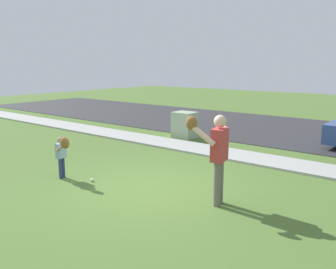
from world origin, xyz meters
The scene contains 7 objects.
ground_plane centered at (0.00, 3.50, 0.00)m, with size 48.00×48.00×0.00m, color #4C6B2D.
sidewalk_strip centered at (0.00, 3.60, 0.03)m, with size 36.00×1.20×0.06m, color #A3A39E.
road_surface centered at (0.00, 8.60, 0.01)m, with size 36.00×6.80×0.02m, color #2D2D30.
person_adult centered at (1.59, 0.13, 1.04)m, with size 0.66×0.74×1.70m.
person_child centered at (-1.92, -0.75, 0.66)m, with size 0.50×0.34×1.01m.
baseball centered at (-1.28, -0.45, 0.04)m, with size 0.07×0.07×0.07m, color white.
utility_cabinet centered at (-2.56, 4.81, 0.46)m, with size 0.76×0.66×0.92m, color #9EB293.
Camera 1 is at (4.95, -5.48, 2.60)m, focal length 38.93 mm.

